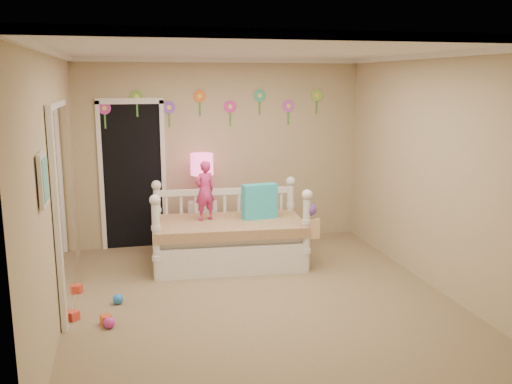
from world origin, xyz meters
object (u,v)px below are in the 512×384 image
object	(u,v)px
child	(205,191)
nightstand	(203,226)
daybed	(229,225)
table_lamp	(202,170)

from	to	relation	value
child	nightstand	distance (m)	0.88
child	daybed	bearing A→B (deg)	139.73
daybed	table_lamp	world-z (taller)	table_lamp
table_lamp	child	bearing A→B (deg)	-95.25
child	nightstand	world-z (taller)	child
child	table_lamp	size ratio (longest dim) A/B	1.11
daybed	nightstand	world-z (taller)	daybed
daybed	table_lamp	size ratio (longest dim) A/B	2.79
child	nightstand	xyz separation A→B (m)	(0.06, 0.62, -0.62)
nightstand	table_lamp	bearing A→B (deg)	0.00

